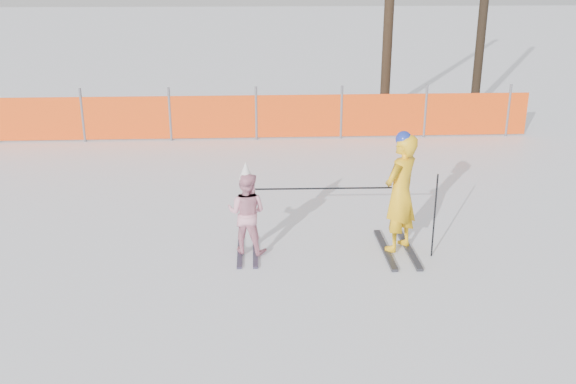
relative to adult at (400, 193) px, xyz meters
name	(u,v)px	position (x,y,z in m)	size (l,w,h in m)	color
ground	(290,276)	(-1.58, -0.71, -0.88)	(120.00, 120.00, 0.00)	white
adult	(400,193)	(0.00, 0.00, 0.00)	(0.72, 1.37, 1.77)	black
child	(247,212)	(-2.15, 0.04, -0.26)	(0.68, 1.05, 1.36)	black
ski_poles	(367,199)	(-0.48, -0.07, -0.06)	(2.49, 0.26, 1.21)	black
safety_fence	(179,117)	(-3.77, 6.40, -0.33)	(16.48, 0.06, 1.25)	#595960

